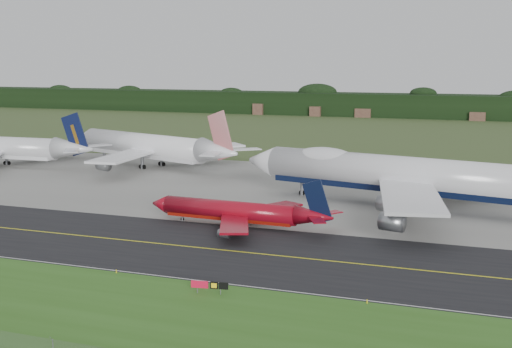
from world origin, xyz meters
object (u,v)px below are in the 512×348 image
Objects in this scene: jet_red_737 at (239,212)px; taxiway_sign at (209,285)px; jet_star_tail at (151,147)px; jet_ba_747 at (407,175)px.

jet_red_737 reaches higher than taxiway_sign.
jet_star_tail is at bearing 122.79° from taxiway_sign.
jet_star_tail is 13.07× the size of taxiway_sign.
taxiway_sign is (60.12, -93.34, -4.55)m from jet_star_tail.
jet_red_737 is 37.29m from taxiway_sign.
jet_red_737 is at bearing -49.19° from jet_star_tail.
taxiway_sign is (10.42, -35.77, -1.51)m from jet_red_737.
jet_ba_747 is 37.19m from jet_red_737.
jet_ba_747 is at bearing 76.81° from taxiway_sign.
jet_red_737 is 7.38× the size of taxiway_sign.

